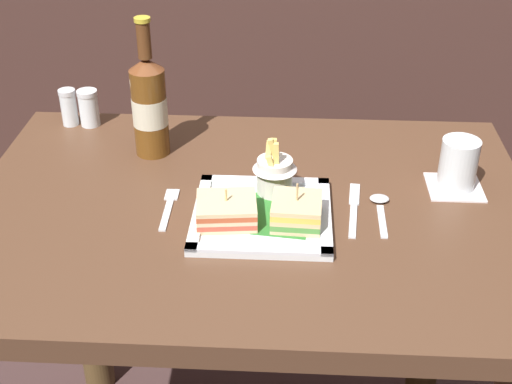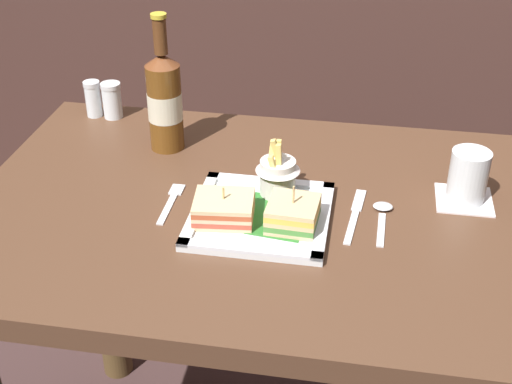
{
  "view_description": "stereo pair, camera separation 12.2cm",
  "coord_description": "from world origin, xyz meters",
  "px_view_note": "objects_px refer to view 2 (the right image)",
  "views": [
    {
      "loc": [
        0.07,
        -1.06,
        1.45
      ],
      "look_at": [
        0.01,
        -0.02,
        0.81
      ],
      "focal_mm": 49.52,
      "sensor_mm": 36.0,
      "label": 1
    },
    {
      "loc": [
        0.19,
        -1.05,
        1.45
      ],
      "look_at": [
        0.01,
        -0.02,
        0.81
      ],
      "focal_mm": 49.52,
      "sensor_mm": 36.0,
      "label": 2
    }
  ],
  "objects_px": {
    "sandwich_half_right": "(293,214)",
    "fork": "(171,201)",
    "beer_bottle": "(165,100)",
    "water_glass": "(468,179)",
    "sandwich_half_left": "(224,209)",
    "fries_cup": "(278,171)",
    "dining_table": "(252,275)",
    "salt_shaker": "(93,101)",
    "spoon": "(382,212)",
    "knife": "(355,213)",
    "pepper_shaker": "(112,102)",
    "square_plate": "(261,216)"
  },
  "relations": [
    {
      "from": "square_plate",
      "to": "fork",
      "type": "height_order",
      "value": "square_plate"
    },
    {
      "from": "fork",
      "to": "pepper_shaker",
      "type": "bearing_deg",
      "value": 124.82
    },
    {
      "from": "fries_cup",
      "to": "fork",
      "type": "xyz_separation_m",
      "value": [
        -0.19,
        -0.04,
        -0.06
      ]
    },
    {
      "from": "dining_table",
      "to": "square_plate",
      "type": "relative_size",
      "value": 4.29
    },
    {
      "from": "sandwich_half_left",
      "to": "salt_shaker",
      "type": "bearing_deg",
      "value": 135.15
    },
    {
      "from": "knife",
      "to": "salt_shaker",
      "type": "relative_size",
      "value": 2.19
    },
    {
      "from": "salt_shaker",
      "to": "pepper_shaker",
      "type": "height_order",
      "value": "same"
    },
    {
      "from": "dining_table",
      "to": "fries_cup",
      "type": "xyz_separation_m",
      "value": [
        0.04,
        0.03,
        0.22
      ]
    },
    {
      "from": "beer_bottle",
      "to": "water_glass",
      "type": "xyz_separation_m",
      "value": [
        0.58,
        -0.11,
        -0.06
      ]
    },
    {
      "from": "dining_table",
      "to": "fork",
      "type": "height_order",
      "value": "fork"
    },
    {
      "from": "sandwich_half_right",
      "to": "salt_shaker",
      "type": "distance_m",
      "value": 0.62
    },
    {
      "from": "dining_table",
      "to": "water_glass",
      "type": "distance_m",
      "value": 0.44
    },
    {
      "from": "knife",
      "to": "sandwich_half_right",
      "type": "bearing_deg",
      "value": -146.12
    },
    {
      "from": "sandwich_half_right",
      "to": "knife",
      "type": "height_order",
      "value": "sandwich_half_right"
    },
    {
      "from": "sandwich_half_right",
      "to": "dining_table",
      "type": "bearing_deg",
      "value": 139.95
    },
    {
      "from": "square_plate",
      "to": "beer_bottle",
      "type": "bearing_deg",
      "value": 135.11
    },
    {
      "from": "sandwich_half_right",
      "to": "fries_cup",
      "type": "bearing_deg",
      "value": 112.63
    },
    {
      "from": "square_plate",
      "to": "pepper_shaker",
      "type": "relative_size",
      "value": 2.96
    },
    {
      "from": "sandwich_half_right",
      "to": "fork",
      "type": "relative_size",
      "value": 0.67
    },
    {
      "from": "spoon",
      "to": "knife",
      "type": "bearing_deg",
      "value": -172.98
    },
    {
      "from": "beer_bottle",
      "to": "fork",
      "type": "distance_m",
      "value": 0.24
    },
    {
      "from": "water_glass",
      "to": "fries_cup",
      "type": "bearing_deg",
      "value": -171.45
    },
    {
      "from": "sandwich_half_right",
      "to": "spoon",
      "type": "relative_size",
      "value": 0.68
    },
    {
      "from": "fork",
      "to": "water_glass",
      "type": "bearing_deg",
      "value": 10.24
    },
    {
      "from": "spoon",
      "to": "pepper_shaker",
      "type": "relative_size",
      "value": 1.64
    },
    {
      "from": "beer_bottle",
      "to": "water_glass",
      "type": "distance_m",
      "value": 0.6
    },
    {
      "from": "sandwich_half_right",
      "to": "fork",
      "type": "distance_m",
      "value": 0.23
    },
    {
      "from": "fork",
      "to": "knife",
      "type": "xyz_separation_m",
      "value": [
        0.33,
        0.02,
        0.0
      ]
    },
    {
      "from": "dining_table",
      "to": "fries_cup",
      "type": "relative_size",
      "value": 8.99
    },
    {
      "from": "sandwich_half_right",
      "to": "beer_bottle",
      "type": "relative_size",
      "value": 0.32
    },
    {
      "from": "spoon",
      "to": "salt_shaker",
      "type": "height_order",
      "value": "salt_shaker"
    },
    {
      "from": "water_glass",
      "to": "salt_shaker",
      "type": "height_order",
      "value": "water_glass"
    },
    {
      "from": "beer_bottle",
      "to": "pepper_shaker",
      "type": "bearing_deg",
      "value": 143.45
    },
    {
      "from": "dining_table",
      "to": "knife",
      "type": "relative_size",
      "value": 5.76
    },
    {
      "from": "fries_cup",
      "to": "water_glass",
      "type": "height_order",
      "value": "fries_cup"
    },
    {
      "from": "water_glass",
      "to": "square_plate",
      "type": "bearing_deg",
      "value": -160.89
    },
    {
      "from": "beer_bottle",
      "to": "spoon",
      "type": "xyz_separation_m",
      "value": [
        0.44,
        -0.18,
        -0.1
      ]
    },
    {
      "from": "beer_bottle",
      "to": "water_glass",
      "type": "height_order",
      "value": "beer_bottle"
    },
    {
      "from": "sandwich_half_left",
      "to": "spoon",
      "type": "height_order",
      "value": "sandwich_half_left"
    },
    {
      "from": "fork",
      "to": "spoon",
      "type": "relative_size",
      "value": 1.02
    },
    {
      "from": "sandwich_half_right",
      "to": "beer_bottle",
      "type": "distance_m",
      "value": 0.39
    },
    {
      "from": "water_glass",
      "to": "spoon",
      "type": "height_order",
      "value": "water_glass"
    },
    {
      "from": "sandwich_half_left",
      "to": "fries_cup",
      "type": "xyz_separation_m",
      "value": [
        0.08,
        0.1,
        0.03
      ]
    },
    {
      "from": "fries_cup",
      "to": "spoon",
      "type": "xyz_separation_m",
      "value": [
        0.19,
        -0.02,
        -0.05
      ]
    },
    {
      "from": "fries_cup",
      "to": "water_glass",
      "type": "relative_size",
      "value": 1.19
    },
    {
      "from": "water_glass",
      "to": "pepper_shaker",
      "type": "xyz_separation_m",
      "value": [
        -0.74,
        0.23,
        -0.01
      ]
    },
    {
      "from": "dining_table",
      "to": "knife",
      "type": "xyz_separation_m",
      "value": [
        0.18,
        -0.0,
        0.16
      ]
    },
    {
      "from": "square_plate",
      "to": "fork",
      "type": "bearing_deg",
      "value": 170.5
    },
    {
      "from": "dining_table",
      "to": "salt_shaker",
      "type": "bearing_deg",
      "value": 143.48
    },
    {
      "from": "sandwich_half_left",
      "to": "fork",
      "type": "height_order",
      "value": "sandwich_half_left"
    }
  ]
}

